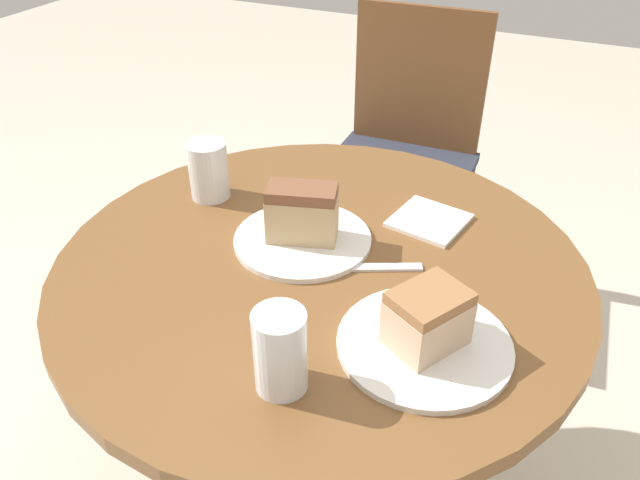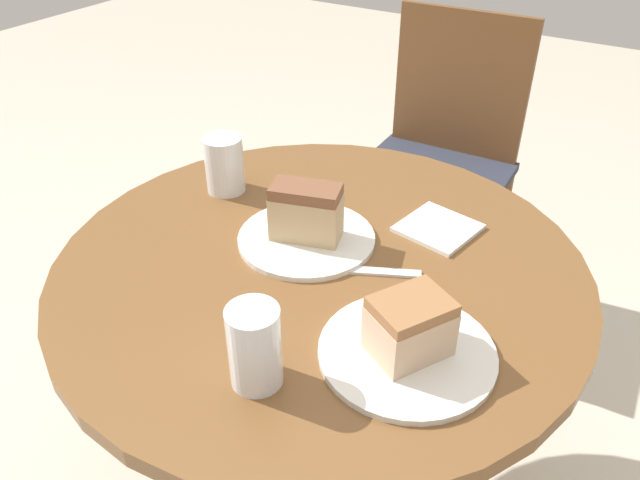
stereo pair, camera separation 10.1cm
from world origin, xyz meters
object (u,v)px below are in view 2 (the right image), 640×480
at_px(cake_slice_far, 410,326).
at_px(glass_water, 225,167).
at_px(plate_near, 306,238).
at_px(cake_slice_near, 306,212).
at_px(glass_lemonade, 255,350).
at_px(chair, 436,164).
at_px(plate_far, 407,352).

bearing_deg(cake_slice_far, glass_water, 155.02).
bearing_deg(plate_near, glass_water, 163.32).
distance_m(cake_slice_near, glass_water, 0.24).
bearing_deg(glass_water, glass_lemonade, -47.07).
xyz_separation_m(chair, cake_slice_far, (0.34, -0.99, 0.29)).
bearing_deg(chair, cake_slice_far, -72.60).
bearing_deg(glass_lemonade, plate_near, 111.05).
distance_m(glass_lemonade, glass_water, 0.51).
bearing_deg(cake_slice_far, plate_far, 0.00).
bearing_deg(plate_near, cake_slice_far, -31.39).
relative_size(cake_slice_far, glass_lemonade, 1.08).
height_order(chair, glass_water, chair).
distance_m(plate_near, glass_lemonade, 0.33).
relative_size(chair, plate_far, 3.59).
distance_m(chair, cake_slice_far, 1.09).
bearing_deg(plate_near, glass_lemonade, -68.95).
bearing_deg(chair, glass_lemonade, -81.95).
distance_m(cake_slice_far, glass_water, 0.55).
height_order(cake_slice_far, glass_water, glass_water).
distance_m(chair, plate_near, 0.87).
bearing_deg(plate_near, chair, 95.34).
xyz_separation_m(plate_near, cake_slice_far, (0.27, -0.16, 0.05)).
height_order(plate_far, glass_water, glass_water).
relative_size(plate_near, cake_slice_far, 1.87).
xyz_separation_m(cake_slice_near, cake_slice_far, (0.27, -0.16, -0.01)).
height_order(plate_far, glass_lemonade, glass_lemonade).
bearing_deg(cake_slice_near, plate_far, -31.39).
relative_size(plate_near, glass_water, 2.15).
bearing_deg(plate_far, glass_lemonade, -136.08).
bearing_deg(glass_lemonade, glass_water, 132.93).
height_order(plate_near, cake_slice_far, cake_slice_far).
bearing_deg(cake_slice_near, glass_water, 163.32).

